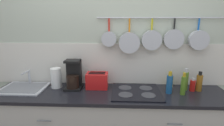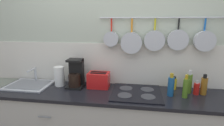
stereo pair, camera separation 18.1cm
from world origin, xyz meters
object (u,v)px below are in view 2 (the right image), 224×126
Objects in this scene: coffee_maker at (76,76)px; toaster at (99,80)px; bottle_cooking_wine at (174,84)px; paper_towel_roll at (59,76)px; bottle_olive_oil at (204,86)px; bottle_vinegar at (171,86)px; bottle_dish_soap at (189,83)px; bottle_sesame_oil at (185,88)px; bottle_hot_sauce at (196,88)px.

coffee_maker reaches higher than toaster.
toaster reaches higher than bottle_cooking_wine.
paper_towel_roll reaches higher than bottle_olive_oil.
bottle_dish_soap is (0.20, 0.11, 0.00)m from bottle_vinegar.
bottle_vinegar is at bearing -5.43° from coffee_maker.
bottle_cooking_wine is (1.34, 0.08, -0.05)m from paper_towel_roll.
paper_towel_roll is 1.34m from bottle_cooking_wine.
bottle_sesame_oil is 0.18m from bottle_hot_sauce.
toaster is at bearing 170.89° from bottle_sesame_oil.
bottle_cooking_wine is at bearing 149.82° from bottle_hot_sauce.
coffee_maker is at bearing -175.26° from bottle_cooking_wine.
bottle_sesame_oil reaches higher than toaster.
toaster is 1.08× the size of bottle_vinegar.
bottle_sesame_oil is at bearing -152.05° from bottle_olive_oil.
bottle_olive_oil is (1.41, -0.02, -0.04)m from coffee_maker.
paper_towel_roll is 1.47m from bottle_dish_soap.
toaster is at bearing 4.22° from coffee_maker.
paper_towel_roll is at bearing 174.39° from bottle_sesame_oil.
toaster is 1.05× the size of bottle_dish_soap.
bottle_sesame_oil is 0.97× the size of bottle_dish_soap.
bottle_sesame_oil reaches higher than bottle_cooking_wine.
bottle_olive_oil is at bearing -21.47° from bottle_cooking_wine.
coffee_maker is 1.06m from bottle_vinegar.
toaster is 1.08× the size of bottle_sesame_oil.
paper_towel_roll reaches higher than bottle_hot_sauce.
bottle_cooking_wine is (0.86, 0.07, -0.02)m from toaster.
bottle_vinegar reaches higher than bottle_olive_oil.
bottle_cooking_wine is 0.30m from bottle_olive_oil.
toaster is 0.99m from bottle_dish_soap.
bottle_sesame_oil is at bearing -6.14° from coffee_maker.
toaster is 0.86m from bottle_cooking_wine.
bottle_olive_oil is (1.14, -0.04, 0.01)m from toaster.
toaster is (0.27, 0.02, -0.05)m from coffee_maker.
bottle_olive_oil is (0.35, 0.08, -0.01)m from bottle_vinegar.
coffee_maker is (0.21, -0.01, 0.02)m from paper_towel_roll.
coffee_maker reaches higher than paper_towel_roll.
coffee_maker reaches higher than bottle_cooking_wine.
bottle_sesame_oil reaches higher than paper_towel_roll.
toaster is at bearing 171.32° from bottle_vinegar.
bottle_cooking_wine is 0.17m from bottle_dish_soap.
bottle_hot_sauce is (0.07, -0.03, -0.04)m from bottle_dish_soap.
toaster is 1.07m from bottle_hot_sauce.
coffee_maker is 1.20m from bottle_sesame_oil.
paper_towel_roll is at bearing 179.12° from bottle_olive_oil.
bottle_hot_sauce is 0.68× the size of bottle_olive_oil.
paper_towel_roll is 1.27m from bottle_vinegar.
bottle_olive_oil is at bearing -8.85° from bottle_dish_soap.
bottle_cooking_wine is 0.60× the size of bottle_dish_soap.
toaster is 1.75× the size of bottle_hot_sauce.
bottle_cooking_wine is at bearing 3.61° from paper_towel_roll.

